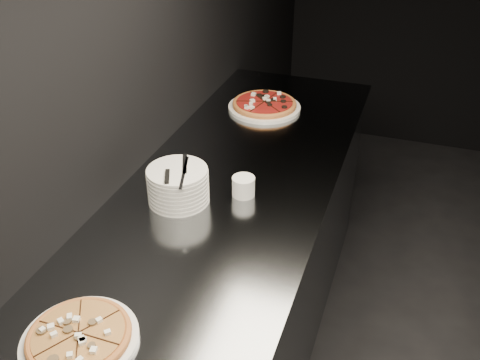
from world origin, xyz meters
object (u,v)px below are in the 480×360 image
(pizza_mushroom, at_px, (79,337))
(ramekin, at_px, (243,186))
(counter, at_px, (224,290))
(cutlery, at_px, (177,172))
(pizza_tomato, at_px, (264,105))
(plate_stack, at_px, (178,185))

(pizza_mushroom, distance_m, ramekin, 0.79)
(counter, relative_size, cutlery, 10.92)
(counter, xyz_separation_m, pizza_mushroom, (-0.10, -0.74, 0.48))
(pizza_tomato, bearing_deg, ramekin, -78.84)
(pizza_mushroom, relative_size, cutlery, 1.32)
(pizza_mushroom, xyz_separation_m, pizza_tomato, (0.03, 1.49, 0.00))
(plate_stack, height_order, ramekin, plate_stack)
(counter, bearing_deg, pizza_mushroom, -97.68)
(counter, distance_m, pizza_tomato, 0.90)
(counter, xyz_separation_m, ramekin, (0.07, 0.03, 0.50))
(plate_stack, bearing_deg, ramekin, 27.99)
(ramekin, bearing_deg, plate_stack, -152.01)
(cutlery, xyz_separation_m, ramekin, (0.19, 0.12, -0.09))
(cutlery, distance_m, ramekin, 0.25)
(pizza_mushroom, xyz_separation_m, ramekin, (0.17, 0.77, 0.02))
(counter, height_order, pizza_mushroom, pizza_mushroom)
(counter, height_order, cutlery, cutlery)
(pizza_mushroom, height_order, ramekin, ramekin)
(pizza_tomato, height_order, cutlery, cutlery)
(counter, height_order, pizza_tomato, pizza_tomato)
(counter, height_order, plate_stack, plate_stack)
(counter, bearing_deg, plate_stack, -148.32)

